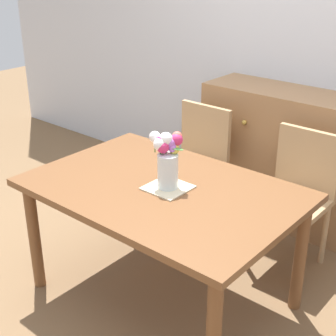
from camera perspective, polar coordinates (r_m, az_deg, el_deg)
ground_plane at (r=3.09m, az=-0.57°, el=-14.43°), size 12.00×12.00×0.00m
back_wall at (r=3.81m, az=15.82°, el=15.31°), size 7.00×0.10×2.80m
dining_table at (r=2.74m, az=-0.62°, el=-3.80°), size 1.47×1.00×0.74m
chair_left at (r=3.61m, az=3.22°, el=1.13°), size 0.42×0.42×0.90m
chair_right at (r=3.24m, az=14.69°, el=-2.51°), size 0.42×0.42×0.90m
dresser at (r=3.76m, az=14.31°, el=1.01°), size 1.40×0.47×1.00m
placemat at (r=2.68m, az=0.00°, el=-2.27°), size 0.22×0.22×0.01m
flower_vase at (r=2.61m, az=-0.09°, el=1.39°), size 0.20×0.15×0.30m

